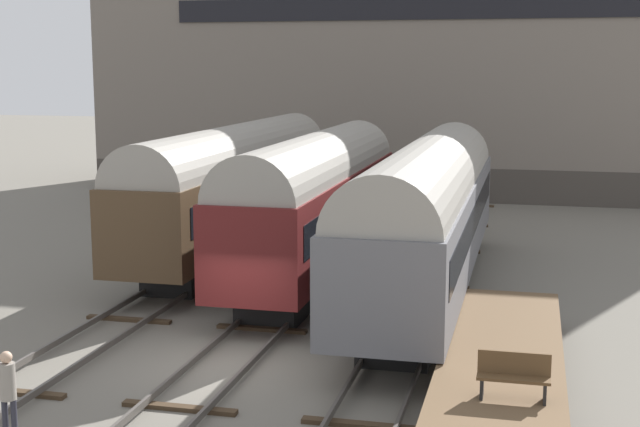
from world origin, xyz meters
TOP-DOWN VIEW (x-y plane):
  - ground_plane at (0.00, 0.00)m, footprint 200.00×200.00m
  - track_left at (-4.04, 0.00)m, footprint 2.60×60.00m
  - track_middle at (0.00, 0.00)m, footprint 2.60×60.00m
  - track_right at (4.04, 0.00)m, footprint 2.60×60.00m
  - train_car_brown at (-4.04, 12.80)m, footprint 2.90×18.32m
  - train_car_maroon at (0.00, 9.42)m, footprint 2.88×15.61m
  - train_car_grey at (4.04, 7.85)m, footprint 3.01×18.85m
  - station_platform at (6.71, -1.07)m, footprint 2.70×12.82m
  - bench at (7.02, -3.17)m, footprint 1.40×0.40m
  - person_worker at (-2.60, -5.33)m, footprint 0.32×0.32m
  - warehouse_building at (0.38, 33.24)m, footprint 36.89×10.20m

SIDE VIEW (x-z plane):
  - ground_plane at x=0.00m, z-range 0.00..0.00m
  - track_left at x=-4.04m, z-range 0.01..0.27m
  - track_middle at x=0.00m, z-range 0.01..0.27m
  - track_right at x=4.04m, z-range 0.01..0.27m
  - station_platform at x=6.71m, z-range 0.40..1.37m
  - person_worker at x=-2.60m, z-range 0.20..2.07m
  - bench at x=7.02m, z-range 0.99..1.90m
  - train_car_grey at x=4.04m, z-range 0.34..5.39m
  - train_car_maroon at x=0.00m, z-range 0.35..5.42m
  - train_car_brown at x=-4.04m, z-range 0.36..5.44m
  - warehouse_building at x=0.38m, z-range 0.00..18.83m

